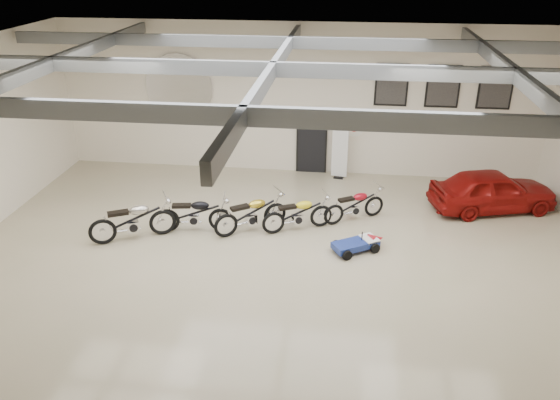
# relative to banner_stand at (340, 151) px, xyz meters

# --- Properties ---
(floor) EXTENTS (16.00, 12.00, 0.01)m
(floor) POSITION_rel_banner_stand_xyz_m (-1.47, -5.50, -0.97)
(floor) COLOR tan
(floor) RESTS_ON ground
(ceiling) EXTENTS (16.00, 12.00, 0.01)m
(ceiling) POSITION_rel_banner_stand_xyz_m (-1.47, -5.50, 4.03)
(ceiling) COLOR slate
(ceiling) RESTS_ON back_wall
(back_wall) EXTENTS (16.00, 0.02, 5.00)m
(back_wall) POSITION_rel_banner_stand_xyz_m (-1.47, 0.50, 1.53)
(back_wall) COLOR silver
(back_wall) RESTS_ON floor
(ceiling_beams) EXTENTS (15.80, 11.80, 0.32)m
(ceiling_beams) POSITION_rel_banner_stand_xyz_m (-1.47, -5.50, 3.78)
(ceiling_beams) COLOR slate
(ceiling_beams) RESTS_ON ceiling
(door) EXTENTS (0.92, 0.08, 2.10)m
(door) POSITION_rel_banner_stand_xyz_m (-0.97, 0.45, 0.08)
(door) COLOR black
(door) RESTS_ON back_wall
(logo_plaque) EXTENTS (2.30, 0.06, 1.16)m
(logo_plaque) POSITION_rel_banner_stand_xyz_m (-5.47, 0.45, 1.83)
(logo_plaque) COLOR silver
(logo_plaque) RESTS_ON back_wall
(poster_left) EXTENTS (1.05, 0.08, 1.35)m
(poster_left) POSITION_rel_banner_stand_xyz_m (1.53, 0.46, 2.13)
(poster_left) COLOR black
(poster_left) RESTS_ON back_wall
(poster_mid) EXTENTS (1.05, 0.08, 1.35)m
(poster_mid) POSITION_rel_banner_stand_xyz_m (3.13, 0.46, 2.13)
(poster_mid) COLOR black
(poster_mid) RESTS_ON back_wall
(poster_right) EXTENTS (1.05, 0.08, 1.35)m
(poster_right) POSITION_rel_banner_stand_xyz_m (4.73, 0.46, 2.13)
(poster_right) COLOR black
(poster_right) RESTS_ON back_wall
(oil_sign) EXTENTS (0.72, 0.10, 0.72)m
(oil_sign) POSITION_rel_banner_stand_xyz_m (0.43, 0.45, 0.73)
(oil_sign) COLOR white
(oil_sign) RESTS_ON back_wall
(banner_stand) EXTENTS (0.55, 0.29, 1.94)m
(banner_stand) POSITION_rel_banner_stand_xyz_m (0.00, 0.00, 0.00)
(banner_stand) COLOR white
(banner_stand) RESTS_ON floor
(motorcycle_silver) EXTENTS (2.30, 1.63, 1.16)m
(motorcycle_silver) POSITION_rel_banner_stand_xyz_m (-5.33, -4.89, -0.39)
(motorcycle_silver) COLOR silver
(motorcycle_silver) RESTS_ON floor
(motorcycle_black) EXTENTS (2.15, 0.94, 1.08)m
(motorcycle_black) POSITION_rel_banner_stand_xyz_m (-3.84, -4.25, -0.43)
(motorcycle_black) COLOR silver
(motorcycle_black) RESTS_ON floor
(motorcycle_gold) EXTENTS (2.10, 1.72, 1.09)m
(motorcycle_gold) POSITION_rel_banner_stand_xyz_m (-2.30, -4.06, -0.42)
(motorcycle_gold) COLOR silver
(motorcycle_gold) RESTS_ON floor
(motorcycle_yellow) EXTENTS (2.05, 1.38, 1.03)m
(motorcycle_yellow) POSITION_rel_banner_stand_xyz_m (-1.04, -3.84, -0.45)
(motorcycle_yellow) COLOR silver
(motorcycle_yellow) RESTS_ON floor
(motorcycle_red) EXTENTS (1.92, 1.48, 0.98)m
(motorcycle_red) POSITION_rel_banner_stand_xyz_m (0.51, -3.06, -0.48)
(motorcycle_red) COLOR silver
(motorcycle_red) RESTS_ON floor
(go_kart) EXTENTS (1.59, 1.33, 0.53)m
(go_kart) POSITION_rel_banner_stand_xyz_m (0.65, -4.75, -0.70)
(go_kart) COLOR navy
(go_kart) RESTS_ON floor
(vintage_car) EXTENTS (2.39, 3.90, 1.24)m
(vintage_car) POSITION_rel_banner_stand_xyz_m (4.53, -1.86, -0.35)
(vintage_car) COLOR maroon
(vintage_car) RESTS_ON floor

